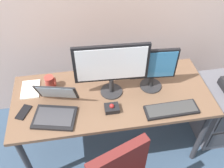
{
  "coord_description": "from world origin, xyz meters",
  "views": [
    {
      "loc": [
        -0.22,
        -1.34,
        2.19
      ],
      "look_at": [
        0.0,
        0.0,
        0.85
      ],
      "focal_mm": 39.23,
      "sensor_mm": 36.0,
      "label": 1
    }
  ],
  "objects_px": {
    "monitor_main": "(112,66)",
    "keyboard": "(171,109)",
    "paper_notepad": "(31,89)",
    "monitor_side": "(154,68)",
    "coffee_mug": "(50,82)",
    "trackball_mouse": "(112,108)",
    "laptop": "(56,108)",
    "file_cabinet": "(219,109)",
    "cell_phone": "(24,112)"
  },
  "relations": [
    {
      "from": "file_cabinet",
      "to": "monitor_side",
      "type": "height_order",
      "value": "monitor_side"
    },
    {
      "from": "monitor_side",
      "to": "trackball_mouse",
      "type": "bearing_deg",
      "value": -151.13
    },
    {
      "from": "file_cabinet",
      "to": "monitor_side",
      "type": "bearing_deg",
      "value": 178.35
    },
    {
      "from": "laptop",
      "to": "coffee_mug",
      "type": "distance_m",
      "value": 0.28
    },
    {
      "from": "file_cabinet",
      "to": "cell_phone",
      "type": "height_order",
      "value": "cell_phone"
    },
    {
      "from": "file_cabinet",
      "to": "coffee_mug",
      "type": "xyz_separation_m",
      "value": [
        -1.58,
        0.14,
        0.48
      ]
    },
    {
      "from": "file_cabinet",
      "to": "coffee_mug",
      "type": "relative_size",
      "value": 5.26
    },
    {
      "from": "file_cabinet",
      "to": "cell_phone",
      "type": "distance_m",
      "value": 1.83
    },
    {
      "from": "monitor_side",
      "to": "monitor_main",
      "type": "bearing_deg",
      "value": -177.88
    },
    {
      "from": "file_cabinet",
      "to": "monitor_main",
      "type": "bearing_deg",
      "value": 179.51
    },
    {
      "from": "cell_phone",
      "to": "monitor_main",
      "type": "bearing_deg",
      "value": 33.62
    },
    {
      "from": "trackball_mouse",
      "to": "coffee_mug",
      "type": "xyz_separation_m",
      "value": [
        -0.46,
        0.32,
        0.03
      ]
    },
    {
      "from": "paper_notepad",
      "to": "laptop",
      "type": "bearing_deg",
      "value": -52.57
    },
    {
      "from": "monitor_side",
      "to": "paper_notepad",
      "type": "bearing_deg",
      "value": 173.09
    },
    {
      "from": "monitor_main",
      "to": "paper_notepad",
      "type": "bearing_deg",
      "value": 168.64
    },
    {
      "from": "trackball_mouse",
      "to": "cell_phone",
      "type": "xyz_separation_m",
      "value": [
        -0.67,
        0.08,
        -0.02
      ]
    },
    {
      "from": "monitor_side",
      "to": "paper_notepad",
      "type": "distance_m",
      "value": 1.03
    },
    {
      "from": "file_cabinet",
      "to": "paper_notepad",
      "type": "relative_size",
      "value": 2.92
    },
    {
      "from": "file_cabinet",
      "to": "monitor_main",
      "type": "height_order",
      "value": "monitor_main"
    },
    {
      "from": "monitor_side",
      "to": "paper_notepad",
      "type": "xyz_separation_m",
      "value": [
        -1.0,
        0.12,
        -0.2
      ]
    },
    {
      "from": "trackball_mouse",
      "to": "paper_notepad",
      "type": "xyz_separation_m",
      "value": [
        -0.63,
        0.32,
        -0.02
      ]
    },
    {
      "from": "file_cabinet",
      "to": "monitor_main",
      "type": "xyz_separation_m",
      "value": [
        -1.08,
        0.01,
        0.7
      ]
    },
    {
      "from": "trackball_mouse",
      "to": "cell_phone",
      "type": "distance_m",
      "value": 0.67
    },
    {
      "from": "file_cabinet",
      "to": "keyboard",
      "type": "xyz_separation_m",
      "value": [
        -0.66,
        -0.26,
        0.44
      ]
    },
    {
      "from": "keyboard",
      "to": "cell_phone",
      "type": "bearing_deg",
      "value": 171.74
    },
    {
      "from": "file_cabinet",
      "to": "keyboard",
      "type": "relative_size",
      "value": 1.48
    },
    {
      "from": "coffee_mug",
      "to": "file_cabinet",
      "type": "bearing_deg",
      "value": -5.22
    },
    {
      "from": "paper_notepad",
      "to": "keyboard",
      "type": "bearing_deg",
      "value": -20.34
    },
    {
      "from": "keyboard",
      "to": "trackball_mouse",
      "type": "height_order",
      "value": "trackball_mouse"
    },
    {
      "from": "monitor_side",
      "to": "cell_phone",
      "type": "distance_m",
      "value": 1.06
    },
    {
      "from": "keyboard",
      "to": "laptop",
      "type": "relative_size",
      "value": 1.1
    },
    {
      "from": "paper_notepad",
      "to": "coffee_mug",
      "type": "bearing_deg",
      "value": 0.51
    },
    {
      "from": "monitor_main",
      "to": "cell_phone",
      "type": "xyz_separation_m",
      "value": [
        -0.7,
        -0.11,
        -0.27
      ]
    },
    {
      "from": "monitor_side",
      "to": "laptop",
      "type": "xyz_separation_m",
      "value": [
        -0.78,
        -0.16,
        -0.16
      ]
    },
    {
      "from": "file_cabinet",
      "to": "monitor_main",
      "type": "relative_size",
      "value": 1.07
    },
    {
      "from": "coffee_mug",
      "to": "keyboard",
      "type": "bearing_deg",
      "value": -23.83
    },
    {
      "from": "monitor_main",
      "to": "paper_notepad",
      "type": "height_order",
      "value": "monitor_main"
    },
    {
      "from": "monitor_main",
      "to": "trackball_mouse",
      "type": "relative_size",
      "value": 5.15
    },
    {
      "from": "monitor_side",
      "to": "coffee_mug",
      "type": "bearing_deg",
      "value": 171.58
    },
    {
      "from": "trackball_mouse",
      "to": "cell_phone",
      "type": "relative_size",
      "value": 0.77
    },
    {
      "from": "laptop",
      "to": "paper_notepad",
      "type": "xyz_separation_m",
      "value": [
        -0.21,
        0.28,
        -0.05
      ]
    },
    {
      "from": "monitor_main",
      "to": "keyboard",
      "type": "height_order",
      "value": "monitor_main"
    },
    {
      "from": "file_cabinet",
      "to": "monitor_side",
      "type": "xyz_separation_m",
      "value": [
        -0.75,
        0.02,
        0.63
      ]
    },
    {
      "from": "trackball_mouse",
      "to": "monitor_main",
      "type": "bearing_deg",
      "value": 81.0
    },
    {
      "from": "laptop",
      "to": "trackball_mouse",
      "type": "relative_size",
      "value": 3.41
    },
    {
      "from": "monitor_main",
      "to": "laptop",
      "type": "distance_m",
      "value": 0.52
    },
    {
      "from": "monitor_main",
      "to": "paper_notepad",
      "type": "relative_size",
      "value": 2.73
    },
    {
      "from": "coffee_mug",
      "to": "paper_notepad",
      "type": "bearing_deg",
      "value": -179.49
    },
    {
      "from": "monitor_side",
      "to": "coffee_mug",
      "type": "height_order",
      "value": "monitor_side"
    },
    {
      "from": "trackball_mouse",
      "to": "paper_notepad",
      "type": "bearing_deg",
      "value": 153.07
    }
  ]
}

